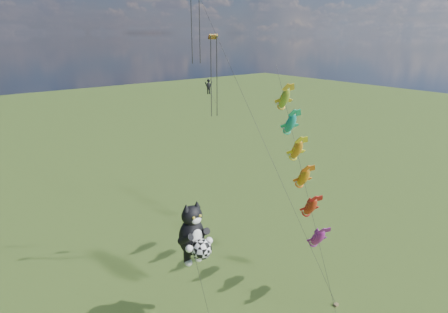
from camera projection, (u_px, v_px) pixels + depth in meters
cat_kite_rig at (194, 235)px, 30.74m from camera, size 2.58×4.16×10.21m
fish_windsock_rig at (300, 164)px, 35.84m from camera, size 6.47×14.69×19.94m
parafoil_rig at (211, 68)px, 36.06m from camera, size 4.00×17.20×28.03m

